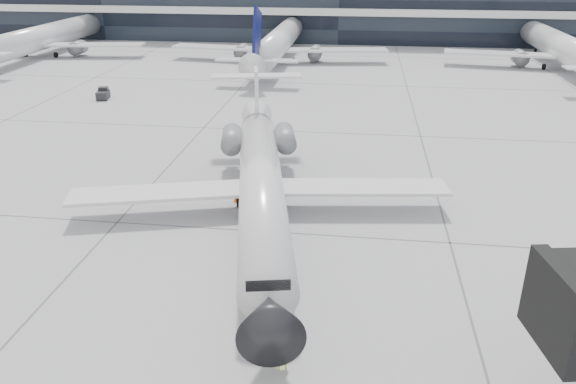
# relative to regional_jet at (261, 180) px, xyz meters

# --- Properties ---
(ground) EXTENTS (220.00, 220.00, 0.00)m
(ground) POSITION_rel_regional_jet_xyz_m (1.39, -2.42, -2.33)
(ground) COLOR #949497
(ground) RESTS_ON ground
(terminal) EXTENTS (170.00, 22.00, 10.00)m
(terminal) POSITION_rel_regional_jet_xyz_m (1.39, 79.58, 2.67)
(terminal) COLOR black
(terminal) RESTS_ON ground
(bg_jet_left) EXTENTS (32.00, 40.00, 9.60)m
(bg_jet_left) POSITION_rel_regional_jet_xyz_m (-43.61, 52.58, -2.33)
(bg_jet_left) COLOR silver
(bg_jet_left) RESTS_ON ground
(bg_jet_center) EXTENTS (32.00, 40.00, 9.60)m
(bg_jet_center) POSITION_rel_regional_jet_xyz_m (-6.61, 52.58, -2.33)
(bg_jet_center) COLOR silver
(bg_jet_center) RESTS_ON ground
(bg_jet_right) EXTENTS (32.00, 40.00, 9.60)m
(bg_jet_right) POSITION_rel_regional_jet_xyz_m (33.39, 52.58, -2.33)
(bg_jet_right) COLOR silver
(bg_jet_right) RESTS_ON ground
(regional_jet) EXTENTS (23.61, 29.43, 6.83)m
(regional_jet) POSITION_rel_regional_jet_xyz_m (0.00, 0.00, 0.00)
(regional_jet) COLOR silver
(regional_jet) RESTS_ON ground
(ramp_worker) EXTENTS (0.66, 0.53, 1.58)m
(ramp_worker) POSITION_rel_regional_jet_xyz_m (3.31, -14.05, -1.54)
(ramp_worker) COLOR #CCED19
(ramp_worker) RESTS_ON ground
(traffic_cone) EXTENTS (0.40, 0.40, 0.59)m
(traffic_cone) POSITION_rel_regional_jet_xyz_m (-1.98, 1.58, -2.05)
(traffic_cone) COLOR orange
(traffic_cone) RESTS_ON ground
(far_tug) EXTENTS (1.54, 2.17, 1.26)m
(far_tug) POSITION_rel_regional_jet_xyz_m (-22.69, 26.83, -1.77)
(far_tug) COLOR black
(far_tug) RESTS_ON ground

